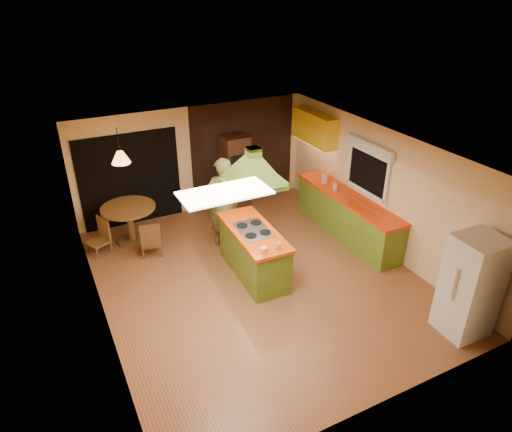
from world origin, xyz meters
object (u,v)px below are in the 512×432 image
wall_oven (235,172)px  kitchen_island (254,252)px  canister_large (325,178)px  dining_table (129,217)px  refrigerator (471,286)px  man (223,202)px

wall_oven → kitchen_island: bearing=-110.0°
kitchen_island → canister_large: 2.74m
canister_large → dining_table: bearing=166.9°
canister_large → refrigerator: bearing=-92.0°
kitchen_island → man: bearing=94.5°
wall_oven → dining_table: wall_oven is taller
man → dining_table: 2.00m
wall_oven → man: bearing=-124.6°
wall_oven → canister_large: 2.15m
kitchen_island → refrigerator: bearing=-49.9°
dining_table → wall_oven: bearing=11.7°
kitchen_island → refrigerator: 3.68m
canister_large → man: bearing=178.8°
man → wall_oven: man is taller
kitchen_island → dining_table: 2.84m
kitchen_island → canister_large: size_ratio=8.38×
man → refrigerator: bearing=132.5°
refrigerator → dining_table: refrigerator is taller
refrigerator → canister_large: refrigerator is taller
dining_table → canister_large: canister_large is taller
wall_oven → dining_table: (-2.66, -0.55, -0.31)m
man → dining_table: (-1.74, 0.92, -0.37)m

